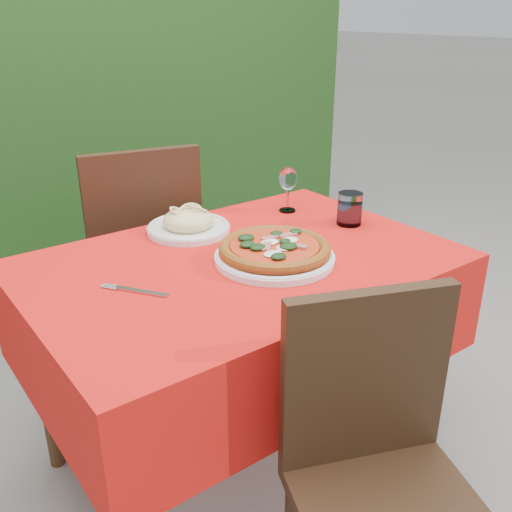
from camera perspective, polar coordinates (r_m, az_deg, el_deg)
ground at (r=2.13m, az=-1.31°, el=-19.03°), size 60.00×60.00×0.00m
hedge at (r=3.02m, az=-19.24°, el=12.28°), size 3.20×0.55×1.78m
dining_table at (r=1.78m, az=-1.48°, el=-4.71°), size 1.26×0.86×0.75m
chair_near at (r=1.38m, az=12.20°, el=-19.39°), size 0.52×0.52×0.89m
chair_far at (r=2.34m, az=-11.41°, el=0.88°), size 0.52×0.52×0.97m
pizza_plate at (r=1.68m, az=1.87°, el=0.47°), size 0.42×0.42×0.07m
pasta_plate at (r=1.92m, az=-6.78°, el=3.22°), size 0.28×0.28×0.08m
water_glass at (r=2.00m, az=9.34°, el=4.53°), size 0.09×0.09×0.11m
wine_glass at (r=2.09m, az=3.22°, el=7.55°), size 0.07×0.07×0.17m
fork at (r=1.54m, az=-11.38°, el=-3.50°), size 0.14×0.19×0.01m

